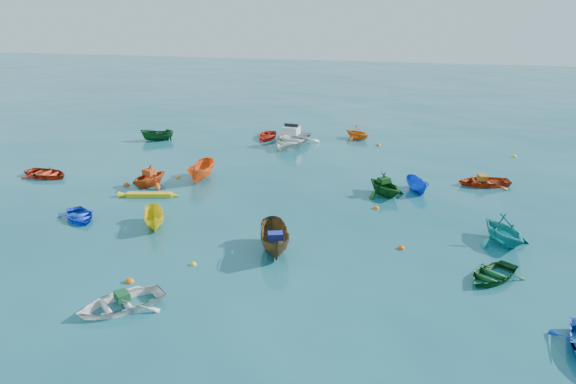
% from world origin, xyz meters
% --- Properties ---
extents(ground, '(160.00, 160.00, 0.00)m').
position_xyz_m(ground, '(0.00, 0.00, 0.00)').
color(ground, '#0A444E').
rests_on(ground, ground).
extents(dinghy_blue_sw, '(3.26, 3.23, 0.56)m').
position_xyz_m(dinghy_blue_sw, '(-10.07, -0.73, 0.00)').
color(dinghy_blue_sw, '#1036D2').
rests_on(dinghy_blue_sw, ground).
extents(dinghy_white_near, '(3.97, 4.03, 0.69)m').
position_xyz_m(dinghy_white_near, '(-3.37, -8.45, 0.00)').
color(dinghy_white_near, white).
rests_on(dinghy_white_near, ground).
extents(sampan_brown_mid, '(2.40, 3.78, 1.37)m').
position_xyz_m(sampan_brown_mid, '(1.10, -2.21, 0.00)').
color(sampan_brown_mid, '#50381D').
rests_on(sampan_brown_mid, ground).
extents(dinghy_orange_w, '(3.12, 3.36, 1.45)m').
position_xyz_m(dinghy_orange_w, '(-8.99, 5.25, 0.00)').
color(dinghy_orange_w, '#C44212').
rests_on(dinghy_orange_w, ground).
extents(sampan_yellow_mid, '(2.14, 2.84, 1.04)m').
position_xyz_m(sampan_yellow_mid, '(-5.70, -0.75, 0.00)').
color(sampan_yellow_mid, yellow).
rests_on(sampan_yellow_mid, ground).
extents(dinghy_green_e, '(3.32, 3.51, 0.59)m').
position_xyz_m(dinghy_green_e, '(10.65, -2.68, 0.00)').
color(dinghy_green_e, '#11491B').
rests_on(dinghy_green_e, ground).
extents(dinghy_cyan_se, '(3.66, 3.83, 1.56)m').
position_xyz_m(dinghy_cyan_se, '(11.51, 1.26, 0.00)').
color(dinghy_cyan_se, teal).
rests_on(dinghy_cyan_se, ground).
extents(dinghy_red_nw, '(3.59, 2.87, 0.66)m').
position_xyz_m(dinghy_red_nw, '(-16.44, 5.39, 0.00)').
color(dinghy_red_nw, '#B6290F').
rests_on(dinghy_red_nw, ground).
extents(sampan_orange_n, '(1.38, 3.39, 1.30)m').
position_xyz_m(sampan_orange_n, '(-6.26, 7.19, 0.00)').
color(sampan_orange_n, '#EB5616').
rests_on(sampan_orange_n, ground).
extents(dinghy_green_n, '(3.66, 3.69, 1.47)m').
position_xyz_m(dinghy_green_n, '(5.47, 6.92, 0.00)').
color(dinghy_green_n, '#124F15').
rests_on(dinghy_green_n, ground).
extents(dinghy_red_ne, '(3.70, 3.02, 0.67)m').
position_xyz_m(dinghy_red_ne, '(11.40, 10.29, 0.00)').
color(dinghy_red_ne, red).
rests_on(dinghy_red_ne, ground).
extents(sampan_blue_far, '(1.85, 2.60, 0.94)m').
position_xyz_m(sampan_blue_far, '(7.37, 8.07, 0.00)').
color(sampan_blue_far, blue).
rests_on(sampan_blue_far, ground).
extents(dinghy_red_far, '(2.45, 3.26, 0.64)m').
position_xyz_m(dinghy_red_far, '(-5.11, 18.98, 0.00)').
color(dinghy_red_far, red).
rests_on(dinghy_red_far, ground).
extents(dinghy_orange_far, '(3.21, 3.11, 1.29)m').
position_xyz_m(dinghy_orange_far, '(2.24, 20.58, 0.00)').
color(dinghy_orange_far, orange).
rests_on(dinghy_orange_far, ground).
extents(sampan_green_far, '(2.83, 1.76, 1.03)m').
position_xyz_m(sampan_green_far, '(-13.73, 16.16, 0.00)').
color(sampan_green_far, '#0F4316').
rests_on(sampan_green_far, ground).
extents(kayak_yellow, '(3.40, 1.22, 0.33)m').
position_xyz_m(kayak_yellow, '(-8.08, 3.38, 0.00)').
color(kayak_yellow, gold).
rests_on(kayak_yellow, ground).
extents(motorboat_white, '(4.38, 5.60, 1.66)m').
position_xyz_m(motorboat_white, '(-2.63, 17.20, 0.00)').
color(motorboat_white, silver).
rests_on(motorboat_white, ground).
extents(tarp_green_a, '(0.77, 0.76, 0.30)m').
position_xyz_m(tarp_green_a, '(-3.30, -8.37, 0.49)').
color(tarp_green_a, '#134C26').
rests_on(tarp_green_a, dinghy_white_near).
extents(tarp_blue_a, '(0.81, 0.71, 0.33)m').
position_xyz_m(tarp_blue_a, '(1.15, -2.35, 0.85)').
color(tarp_blue_a, navy).
rests_on(tarp_blue_a, sampan_brown_mid).
extents(tarp_orange_a, '(0.86, 0.75, 0.35)m').
position_xyz_m(tarp_orange_a, '(-8.97, 5.29, 0.90)').
color(tarp_orange_a, '#D34315').
rests_on(tarp_orange_a, dinghy_orange_w).
extents(tarp_green_b, '(0.81, 0.80, 0.32)m').
position_xyz_m(tarp_green_b, '(5.40, 7.00, 0.89)').
color(tarp_green_b, '#0F3F12').
rests_on(tarp_green_b, dinghy_green_n).
extents(tarp_orange_b, '(0.64, 0.75, 0.32)m').
position_xyz_m(tarp_orange_b, '(11.31, 10.27, 0.50)').
color(tarp_orange_b, '#CB6414').
rests_on(tarp_orange_b, dinghy_red_ne).
extents(buoy_or_a, '(0.39, 0.39, 0.39)m').
position_xyz_m(buoy_or_a, '(-4.05, -6.50, 0.00)').
color(buoy_or_a, '#D95C0B').
rests_on(buoy_or_a, ground).
extents(buoy_ye_a, '(0.29, 0.29, 0.29)m').
position_xyz_m(buoy_ye_a, '(-2.08, -4.39, 0.00)').
color(buoy_ye_a, yellow).
rests_on(buoy_ye_a, ground).
extents(buoy_or_b, '(0.34, 0.34, 0.34)m').
position_xyz_m(buoy_or_b, '(6.80, -0.55, 0.00)').
color(buoy_or_b, '#D4480B').
rests_on(buoy_or_b, ground).
extents(buoy_ye_b, '(0.31, 0.31, 0.31)m').
position_xyz_m(buoy_ye_b, '(-16.80, 5.53, 0.00)').
color(buoy_ye_b, yellow).
rests_on(buoy_ye_b, ground).
extents(buoy_or_c, '(0.39, 0.39, 0.39)m').
position_xyz_m(buoy_or_c, '(-10.45, 4.98, 0.00)').
color(buoy_or_c, '#D0440B').
rests_on(buoy_or_c, ground).
extents(buoy_ye_c, '(0.35, 0.35, 0.35)m').
position_xyz_m(buoy_ye_c, '(5.65, 8.89, 0.00)').
color(buoy_ye_c, yellow).
rests_on(buoy_ye_c, ground).
extents(buoy_or_d, '(0.35, 0.35, 0.35)m').
position_xyz_m(buoy_or_d, '(5.20, 4.52, 0.00)').
color(buoy_or_d, '#FF5C0D').
rests_on(buoy_or_d, ground).
extents(buoy_ye_d, '(0.32, 0.32, 0.32)m').
position_xyz_m(buoy_ye_d, '(-7.97, 7.28, 0.00)').
color(buoy_ye_d, yellow).
rests_on(buoy_ye_d, ground).
extents(buoy_or_e, '(0.38, 0.38, 0.38)m').
position_xyz_m(buoy_or_e, '(4.15, 18.65, 0.00)').
color(buoy_or_e, '#D0610B').
rests_on(buoy_or_e, ground).
extents(buoy_ye_e, '(0.33, 0.33, 0.33)m').
position_xyz_m(buoy_ye_e, '(14.24, 17.66, 0.00)').
color(buoy_ye_e, yellow).
rests_on(buoy_ye_e, ground).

